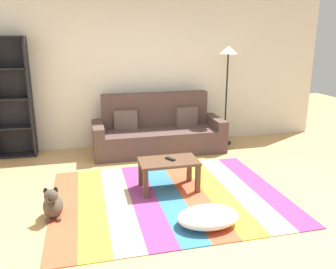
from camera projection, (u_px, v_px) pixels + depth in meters
name	position (u px, v px, depth m)	size (l,w,h in m)	color
ground_plane	(187.00, 201.00, 4.29)	(14.00, 14.00, 0.00)	tan
back_wall	(148.00, 71.00, 6.30)	(6.80, 0.10, 2.70)	silver
rug	(169.00, 197.00, 4.39)	(2.87, 2.27, 0.01)	#C64C2D
couch	(158.00, 132.00, 6.10)	(2.26, 0.80, 1.00)	#4C3833
coffee_table	(169.00, 166.00, 4.52)	(0.76, 0.45, 0.40)	#513826
pouf	(208.00, 217.00, 3.70)	(0.67, 0.48, 0.18)	white
dog	(53.00, 204.00, 3.85)	(0.22, 0.35, 0.40)	#473D33
standing_lamp	(228.00, 63.00, 6.19)	(0.32, 0.32, 1.80)	black
tv_remote	(170.00, 159.00, 4.52)	(0.04, 0.15, 0.02)	black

